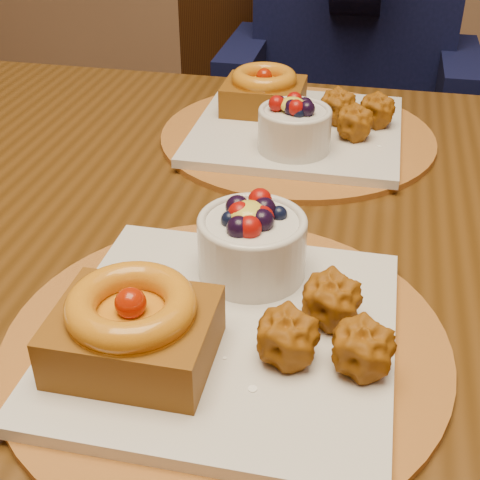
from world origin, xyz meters
name	(u,v)px	position (x,y,z in m)	size (l,w,h in m)	color
dining_table	(269,273)	(0.06, 0.12, 0.68)	(1.60, 0.90, 0.76)	#3A220A
place_setting_near	(223,313)	(0.06, -0.09, 0.78)	(0.38, 0.38, 0.09)	brown
place_setting_far	(295,122)	(0.06, 0.33, 0.78)	(0.38, 0.38, 0.09)	brown
chair_far	(286,135)	(-0.02, 0.85, 0.53)	(0.57, 0.57, 0.96)	black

